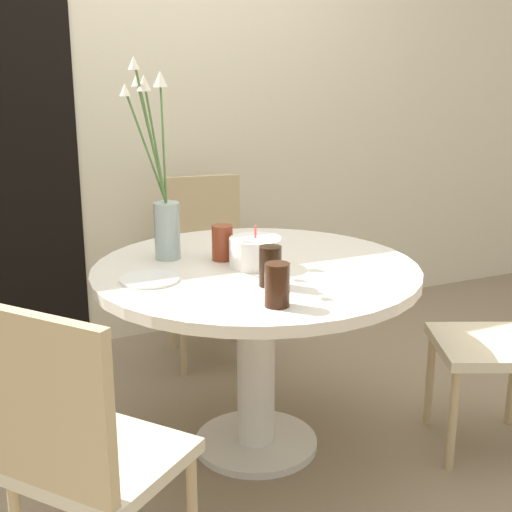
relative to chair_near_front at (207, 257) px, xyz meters
name	(u,v)px	position (x,y,z in m)	size (l,w,h in m)	color
ground_plane	(256,445)	(-0.17, -0.95, -0.51)	(16.00, 16.00, 0.00)	#89755B
wall_back	(144,92)	(-0.17, 0.40, 0.79)	(8.00, 0.05, 2.60)	beige
dining_table	(256,304)	(-0.17, -0.95, 0.09)	(1.20, 1.20, 0.74)	silver
chair_near_front	(207,257)	(0.00, 0.00, 0.00)	(0.47, 0.47, 0.90)	beige
chair_far_back	(82,446)	(-0.94, -1.53, 0.00)	(0.56, 0.56, 0.90)	beige
birthday_cake	(255,252)	(-0.18, -0.95, 0.29)	(0.19, 0.19, 0.15)	white
flower_vase	(162,198)	(-0.45, -0.71, 0.47)	(0.21, 0.29, 0.74)	#9EB2AD
side_plate	(149,279)	(-0.58, -0.95, 0.24)	(0.20, 0.20, 0.01)	white
drink_glass_0	(222,243)	(-0.25, -0.82, 0.30)	(0.08, 0.08, 0.13)	maroon
drink_glass_1	(270,266)	(-0.22, -1.17, 0.30)	(0.08, 0.08, 0.14)	black
drink_glass_2	(277,285)	(-0.29, -1.36, 0.30)	(0.08, 0.08, 0.14)	#33190C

